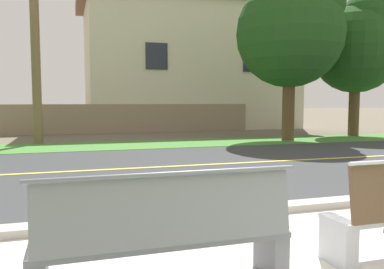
% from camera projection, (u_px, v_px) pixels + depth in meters
% --- Properties ---
extents(ground_plane, '(140.00, 140.00, 0.00)m').
position_uv_depth(ground_plane, '(148.00, 158.00, 10.66)').
color(ground_plane, '#665B4C').
extents(curb_edge, '(44.00, 0.30, 0.11)m').
position_uv_depth(curb_edge, '(230.00, 212.00, 5.27)').
color(curb_edge, '#ADA89E').
rests_on(curb_edge, ground_plane).
extents(street_asphalt, '(52.00, 8.00, 0.01)m').
position_uv_depth(street_asphalt, '(160.00, 167.00, 9.23)').
color(street_asphalt, '#383A3D').
rests_on(street_asphalt, ground_plane).
extents(road_centre_line, '(48.00, 0.14, 0.01)m').
position_uv_depth(road_centre_line, '(160.00, 167.00, 9.23)').
color(road_centre_line, '#E0CC4C').
rests_on(road_centre_line, ground_plane).
extents(far_verge_grass, '(48.00, 2.80, 0.02)m').
position_uv_depth(far_verge_grass, '(129.00, 145.00, 13.90)').
color(far_verge_grass, '#478438').
rests_on(far_verge_grass, ground_plane).
extents(bench_left, '(2.05, 0.48, 1.01)m').
position_uv_depth(bench_left, '(166.00, 237.00, 3.11)').
color(bench_left, slate).
rests_on(bench_left, ground_plane).
extents(shade_tree_left, '(4.14, 4.14, 6.83)m').
position_uv_depth(shade_tree_left, '(294.00, 25.00, 15.22)').
color(shade_tree_left, brown).
rests_on(shade_tree_left, ground_plane).
extents(shade_tree_centre, '(3.81, 3.81, 6.29)m').
position_uv_depth(shade_tree_centre, '(360.00, 43.00, 17.31)').
color(shade_tree_centre, brown).
rests_on(shade_tree_centre, ground_plane).
extents(garden_wall, '(13.00, 0.36, 1.40)m').
position_uv_depth(garden_wall, '(122.00, 119.00, 19.26)').
color(garden_wall, gray).
rests_on(garden_wall, ground_plane).
extents(house_across_street, '(12.51, 6.91, 7.42)m').
position_uv_depth(house_across_street, '(188.00, 64.00, 23.35)').
color(house_across_street, beige).
rests_on(house_across_street, ground_plane).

